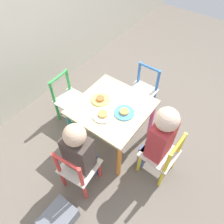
# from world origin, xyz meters

# --- Properties ---
(ground_plane) EXTENTS (6.00, 6.00, 0.00)m
(ground_plane) POSITION_xyz_m (0.00, 0.00, 0.00)
(ground_plane) COLOR #6B6056
(kids_table) EXTENTS (0.58, 0.58, 0.47)m
(kids_table) POSITION_xyz_m (0.00, 0.00, 0.40)
(kids_table) COLOR beige
(kids_table) RESTS_ON ground_plane
(chair_red) EXTENTS (0.29, 0.29, 0.50)m
(chair_red) POSITION_xyz_m (-0.51, -0.05, 0.24)
(chair_red) COLOR silver
(chair_red) RESTS_ON ground_plane
(chair_yellow) EXTENTS (0.27, 0.27, 0.50)m
(chair_yellow) POSITION_xyz_m (-0.03, -0.51, 0.24)
(chair_yellow) COLOR silver
(chair_yellow) RESTS_ON ground_plane
(chair_green) EXTENTS (0.27, 0.27, 0.50)m
(chair_green) POSITION_xyz_m (-0.01, 0.51, 0.24)
(chair_green) COLOR silver
(chair_green) RESTS_ON ground_plane
(chair_blue) EXTENTS (0.26, 0.26, 0.50)m
(chair_blue) POSITION_xyz_m (0.51, -0.01, 0.24)
(chair_blue) COLOR silver
(chair_blue) RESTS_ON ground_plane
(child_left) EXTENTS (0.22, 0.21, 0.72)m
(child_left) POSITION_xyz_m (-0.45, -0.05, 0.42)
(child_left) COLOR #4C608E
(child_left) RESTS_ON ground_plane
(child_front) EXTENTS (0.21, 0.22, 0.75)m
(child_front) POSITION_xyz_m (-0.02, -0.45, 0.45)
(child_front) COLOR #4C608E
(child_front) RESTS_ON ground_plane
(plate_left) EXTENTS (0.17, 0.17, 0.03)m
(plate_left) POSITION_xyz_m (-0.12, 0.00, 0.47)
(plate_left) COLOR white
(plate_left) RESTS_ON kids_table
(plate_front) EXTENTS (0.16, 0.16, 0.03)m
(plate_front) POSITION_xyz_m (-0.00, -0.12, 0.47)
(plate_front) COLOR #4C9EE0
(plate_front) RESTS_ON kids_table
(plate_back) EXTENTS (0.15, 0.15, 0.03)m
(plate_back) POSITION_xyz_m (0.00, 0.12, 0.47)
(plate_back) COLOR #EADB66
(plate_back) RESTS_ON kids_table
(storage_bin) EXTENTS (0.24, 0.20, 0.13)m
(storage_bin) POSITION_xyz_m (-0.83, -0.12, 0.07)
(storage_bin) COLOR slate
(storage_bin) RESTS_ON ground_plane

